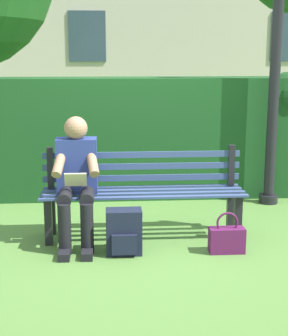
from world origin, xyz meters
name	(u,v)px	position (x,y,z in m)	size (l,w,h in m)	color
ground	(143,237)	(0.00, 0.00, 0.00)	(60.00, 60.00, 0.00)	#517F38
park_bench	(143,190)	(0.00, -0.07, 0.46)	(1.96, 0.46, 0.88)	black
person_seated	(77,177)	(0.63, 0.10, 0.64)	(0.44, 0.73, 1.20)	navy
hedge_backdrop	(168,134)	(-0.42, -1.61, 0.78)	(5.07, 0.72, 1.56)	#19471E
backpack	(124,232)	(0.20, 0.42, 0.20)	(0.32, 0.26, 0.41)	#191E33
handbag	(227,239)	(-0.73, 0.46, 0.13)	(0.32, 0.14, 0.38)	#59194C
lamp_post	(276,50)	(-1.60, -1.11, 1.82)	(0.28, 0.28, 3.15)	black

